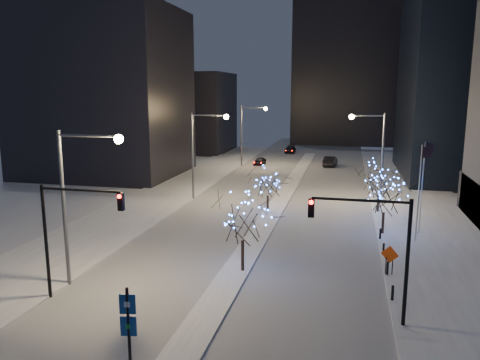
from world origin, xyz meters
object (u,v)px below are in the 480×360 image
(street_lamp_w_near, at_px, (78,187))
(holiday_tree_median_far, at_px, (268,183))
(street_lamp_w_mid, at_px, (201,144))
(car_far, at_px, (290,149))
(street_lamp_east, at_px, (374,145))
(street_lamp_w_far, at_px, (248,127))
(construction_sign, at_px, (390,257))
(traffic_signal_east, at_px, (377,240))
(holiday_tree_median_near, at_px, (243,219))
(holiday_tree_plaza_near, at_px, (385,194))
(holiday_tree_plaza_far, at_px, (379,181))
(car_near, at_px, (260,161))
(traffic_signal_west, at_px, (68,224))
(car_mid, at_px, (330,161))
(wayfinding_sign, at_px, (128,321))

(street_lamp_w_near, bearing_deg, holiday_tree_median_far, 67.75)
(street_lamp_w_mid, xyz_separation_m, car_far, (4.78, 43.77, -5.79))
(street_lamp_east, bearing_deg, street_lamp_w_near, -124.19)
(street_lamp_w_far, height_order, car_far, street_lamp_w_far)
(construction_sign, bearing_deg, street_lamp_w_near, -139.53)
(traffic_signal_east, distance_m, construction_sign, 8.00)
(holiday_tree_median_near, bearing_deg, holiday_tree_plaza_near, 48.06)
(holiday_tree_plaza_far, relative_size, construction_sign, 2.52)
(car_far, distance_m, holiday_tree_plaza_near, 55.13)
(car_near, distance_m, holiday_tree_median_near, 48.02)
(traffic_signal_east, xyz_separation_m, holiday_tree_median_far, (-9.44, 21.63, -1.56))
(holiday_tree_median_far, bearing_deg, holiday_tree_median_near, -86.43)
(traffic_signal_west, distance_m, holiday_tree_plaza_near, 25.96)
(traffic_signal_east, bearing_deg, car_far, 100.63)
(traffic_signal_east, height_order, car_near, traffic_signal_east)
(street_lamp_w_near, relative_size, street_lamp_east, 1.00)
(traffic_signal_east, distance_m, holiday_tree_median_far, 23.65)
(street_lamp_w_mid, bearing_deg, street_lamp_east, 8.96)
(traffic_signal_east, relative_size, construction_sign, 3.47)
(street_lamp_w_mid, xyz_separation_m, traffic_signal_west, (0.50, -27.00, -1.74))
(street_lamp_w_mid, bearing_deg, car_far, 83.77)
(car_mid, distance_m, holiday_tree_plaza_far, 30.72)
(street_lamp_w_near, xyz_separation_m, construction_sign, (19.24, 6.11, -5.14))
(street_lamp_w_far, xyz_separation_m, traffic_signal_east, (17.88, -51.00, -1.74))
(street_lamp_east, height_order, holiday_tree_plaza_near, street_lamp_east)
(car_mid, xyz_separation_m, construction_sign, (5.84, -47.34, 0.54))
(street_lamp_w_mid, bearing_deg, construction_sign, -44.48)
(car_near, xyz_separation_m, holiday_tree_median_far, (6.72, -31.24, 2.55))
(street_lamp_w_mid, bearing_deg, holiday_tree_plaza_near, -25.55)
(traffic_signal_east, relative_size, holiday_tree_plaza_far, 1.38)
(wayfinding_sign, bearing_deg, car_far, 81.50)
(wayfinding_sign, height_order, construction_sign, wayfinding_sign)
(car_near, bearing_deg, street_lamp_east, -49.11)
(car_near, height_order, holiday_tree_plaza_far, holiday_tree_plaza_far)
(construction_sign, bearing_deg, street_lamp_w_mid, 158.37)
(street_lamp_w_mid, height_order, car_far, street_lamp_w_mid)
(car_far, bearing_deg, construction_sign, -77.94)
(street_lamp_w_near, bearing_deg, holiday_tree_plaza_near, 38.94)
(car_near, height_order, wayfinding_sign, wayfinding_sign)
(street_lamp_east, distance_m, holiday_tree_median_near, 25.44)
(street_lamp_w_near, bearing_deg, construction_sign, 17.62)
(wayfinding_sign, bearing_deg, traffic_signal_east, 22.88)
(car_near, xyz_separation_m, car_far, (3.06, 16.91, 0.05))
(construction_sign, bearing_deg, car_far, 125.83)
(car_mid, height_order, holiday_tree_plaza_near, holiday_tree_plaza_near)
(wayfinding_sign, bearing_deg, holiday_tree_plaza_far, 58.38)
(car_near, bearing_deg, holiday_tree_median_far, -72.91)
(street_lamp_w_far, bearing_deg, holiday_tree_plaza_far, -53.78)
(street_lamp_w_near, height_order, street_lamp_w_far, same)
(car_far, distance_m, holiday_tree_median_far, 48.35)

